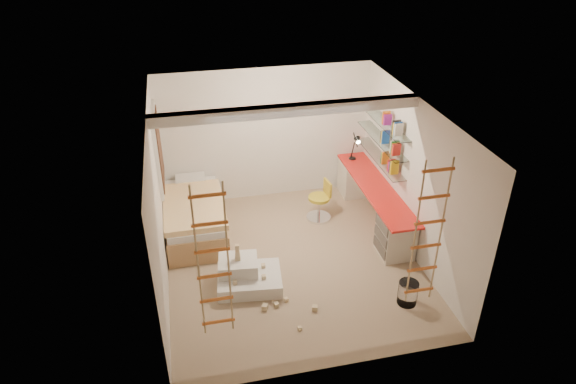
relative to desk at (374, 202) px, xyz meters
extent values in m
plane|color=#9E8666|center=(-1.72, -0.86, -0.40)|extent=(4.50, 4.50, 0.00)
cube|color=white|center=(-1.72, -0.56, 2.12)|extent=(4.00, 0.18, 0.16)
cube|color=white|center=(-3.69, 0.64, 1.15)|extent=(0.06, 1.15, 1.35)
cube|color=#4C2D1E|center=(-3.65, 0.64, 1.15)|extent=(0.02, 1.00, 1.20)
cylinder|color=white|center=(-0.28, -2.19, -0.22)|extent=(0.29, 0.29, 0.37)
cube|color=red|center=(0.00, -0.03, 0.33)|extent=(0.55, 2.80, 0.04)
cube|color=beige|center=(0.00, 1.07, -0.05)|extent=(0.52, 0.55, 0.71)
cube|color=beige|center=(0.00, -1.03, -0.05)|extent=(0.52, 0.55, 0.71)
cube|color=#4C4742|center=(-0.27, -1.03, 0.21)|extent=(0.02, 0.50, 0.18)
cube|color=#4C4742|center=(-0.27, -1.03, -0.01)|extent=(0.02, 0.50, 0.18)
cube|color=#4C4742|center=(-0.27, -1.03, -0.23)|extent=(0.02, 0.50, 0.18)
cube|color=white|center=(0.15, 0.27, 0.75)|extent=(0.25, 1.80, 0.01)
cube|color=white|center=(0.15, 0.27, 1.10)|extent=(0.25, 1.80, 0.01)
cube|color=white|center=(0.15, 0.27, 1.45)|extent=(0.25, 1.80, 0.01)
cube|color=#AD7F51|center=(-3.20, 0.37, -0.18)|extent=(1.00, 2.00, 0.45)
cube|color=white|center=(-3.20, 0.37, 0.11)|extent=(0.95, 1.95, 0.12)
cube|color=#FFAA35|center=(-3.20, 0.22, 0.22)|extent=(1.02, 1.60, 0.10)
cube|color=white|center=(-3.20, 1.17, 0.23)|extent=(0.55, 0.35, 0.12)
cylinder|color=black|center=(-0.05, 1.12, 0.36)|extent=(0.14, 0.14, 0.02)
cylinder|color=black|center=(-0.05, 1.12, 0.55)|extent=(0.02, 0.15, 0.36)
cylinder|color=black|center=(-0.05, 1.02, 0.80)|extent=(0.02, 0.27, 0.20)
cone|color=black|center=(-0.05, 0.90, 0.85)|extent=(0.12, 0.14, 0.15)
cylinder|color=#FFEABF|center=(-0.05, 0.86, 0.82)|extent=(0.08, 0.04, 0.08)
cylinder|color=gold|center=(-0.94, 0.30, 0.04)|extent=(0.45, 0.45, 0.06)
cube|color=gold|center=(-0.78, 0.32, 0.22)|extent=(0.08, 0.30, 0.28)
cylinder|color=silver|center=(-0.94, 0.30, -0.16)|extent=(0.05, 0.05, 0.40)
cylinder|color=silver|center=(-0.94, 0.30, -0.38)|extent=(0.51, 0.51, 0.05)
cube|color=silver|center=(-2.49, -1.30, -0.30)|extent=(1.04, 0.86, 0.21)
cube|color=silver|center=(-2.64, -1.18, -0.08)|extent=(0.64, 0.55, 0.21)
cube|color=#CCB284|center=(-2.64, -1.18, 0.06)|extent=(0.09, 0.09, 0.08)
cube|color=#CCB284|center=(-2.64, -1.18, 0.14)|extent=(0.08, 0.08, 0.07)
cube|color=#CCB284|center=(-2.64, -1.18, 0.23)|extent=(0.07, 0.07, 0.12)
cube|color=#CCB284|center=(-2.29, -1.45, -0.16)|extent=(0.06, 0.06, 0.06)
cube|color=#CCB284|center=(-2.25, -1.18, -0.16)|extent=(0.06, 0.06, 0.06)
cube|color=#CCB284|center=(-2.73, -1.48, -0.16)|extent=(0.06, 0.06, 0.06)
cube|color=#CCB284|center=(-1.65, -2.05, -0.37)|extent=(0.07, 0.07, 0.07)
cube|color=#CCB284|center=(-1.96, -2.38, -0.37)|extent=(0.07, 0.07, 0.07)
cube|color=#CCB284|center=(-2.18, -1.86, -0.37)|extent=(0.07, 0.07, 0.07)
cube|color=#CCB284|center=(-2.36, -1.88, -0.37)|extent=(0.07, 0.07, 0.07)
cube|color=#CCB284|center=(-2.02, -1.78, -0.37)|extent=(0.07, 0.07, 0.07)
cube|color=yellow|center=(0.15, 0.27, 0.86)|extent=(0.14, 0.46, 0.22)
cube|color=#262626|center=(0.15, 0.27, 1.21)|extent=(0.14, 0.52, 0.22)
cube|color=#8C1E7F|center=(0.15, 0.27, 1.56)|extent=(0.14, 0.52, 0.22)
camera|label=1|loc=(-3.26, -7.43, 4.80)|focal=32.00mm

